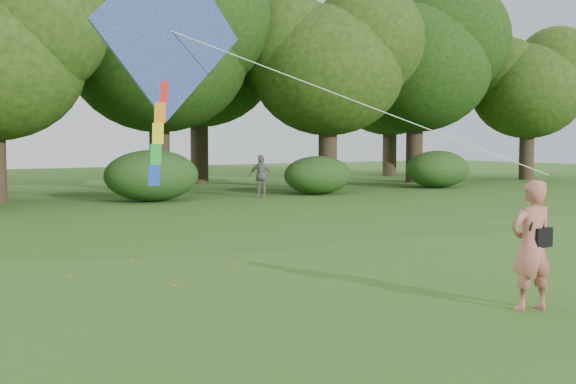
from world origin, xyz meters
TOP-DOWN VIEW (x-y plane):
  - ground at (0.00, 0.00)m, footprint 100.00×100.00m
  - man_kite_flyer at (0.93, -0.60)m, footprint 0.70×0.53m
  - bystander_right at (7.27, 17.37)m, footprint 0.95×0.99m
  - crossbody_bag at (1.05, -0.63)m, footprint 0.43×0.20m
  - flying_kite at (-3.24, 1.58)m, footprint 5.54×2.54m
  - tree_line at (1.67, 22.88)m, footprint 54.70×15.30m
  - shrub_band at (-0.72, 17.60)m, footprint 39.15×3.22m
  - fallen_leaves at (-0.19, 5.76)m, footprint 10.64×13.79m

SIDE VIEW (x-z plane):
  - ground at x=0.00m, z-range 0.00..0.00m
  - fallen_leaves at x=-0.19m, z-range 0.00..0.01m
  - bystander_right at x=7.27m, z-range 0.00..1.65m
  - shrub_band at x=-0.72m, z-range -0.08..1.79m
  - man_kite_flyer at x=0.93m, z-range 0.00..1.74m
  - crossbody_bag at x=1.05m, z-range 0.63..1.33m
  - flying_kite at x=-3.24m, z-range 2.03..5.10m
  - tree_line at x=1.67m, z-range 0.86..10.35m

